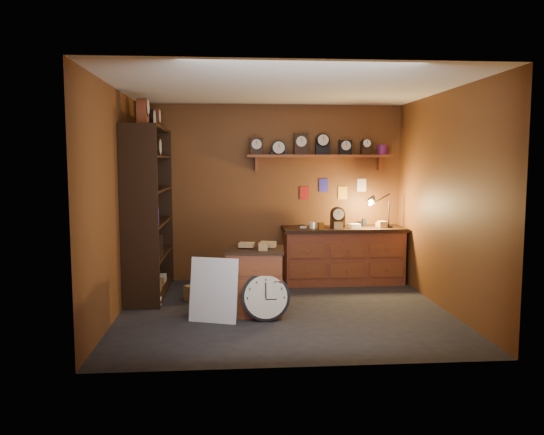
{
  "coord_description": "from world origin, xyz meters",
  "views": [
    {
      "loc": [
        -0.65,
        -6.35,
        1.83
      ],
      "look_at": [
        -0.12,
        0.35,
        1.12
      ],
      "focal_mm": 35.0,
      "sensor_mm": 36.0,
      "label": 1
    }
  ],
  "objects_px": {
    "workbench": "(343,252)",
    "low_cabinet": "(255,278)",
    "big_round_clock": "(266,297)",
    "shelving_unit": "(146,204)"
  },
  "relations": [
    {
      "from": "workbench",
      "to": "low_cabinet",
      "type": "bearing_deg",
      "value": -132.44
    },
    {
      "from": "big_round_clock",
      "to": "workbench",
      "type": "bearing_deg",
      "value": 54.76
    },
    {
      "from": "low_cabinet",
      "to": "big_round_clock",
      "type": "bearing_deg",
      "value": -65.22
    },
    {
      "from": "workbench",
      "to": "big_round_clock",
      "type": "height_order",
      "value": "workbench"
    },
    {
      "from": "low_cabinet",
      "to": "big_round_clock",
      "type": "relative_size",
      "value": 1.56
    },
    {
      "from": "workbench",
      "to": "big_round_clock",
      "type": "relative_size",
      "value": 3.24
    },
    {
      "from": "shelving_unit",
      "to": "low_cabinet",
      "type": "relative_size",
      "value": 2.92
    },
    {
      "from": "shelving_unit",
      "to": "low_cabinet",
      "type": "bearing_deg",
      "value": -36.15
    },
    {
      "from": "workbench",
      "to": "low_cabinet",
      "type": "height_order",
      "value": "workbench"
    },
    {
      "from": "workbench",
      "to": "big_round_clock",
      "type": "distance_m",
      "value": 2.26
    }
  ]
}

